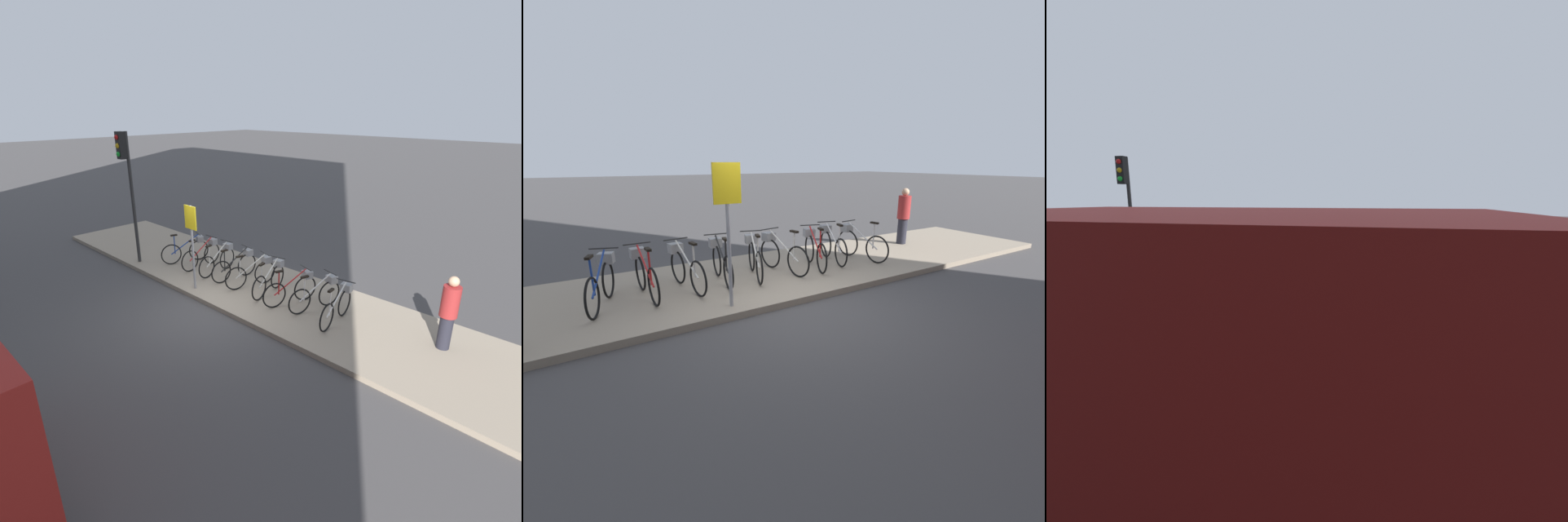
{
  "view_description": "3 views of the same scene",
  "coord_description": "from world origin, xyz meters",
  "views": [
    {
      "loc": [
        7.14,
        -5.69,
        4.67
      ],
      "look_at": [
        0.33,
        1.46,
        0.93
      ],
      "focal_mm": 28.0,
      "sensor_mm": 36.0,
      "label": 1
    },
    {
      "loc": [
        -2.99,
        -4.64,
        2.39
      ],
      "look_at": [
        0.16,
        0.58,
        0.64
      ],
      "focal_mm": 24.0,
      "sensor_mm": 36.0,
      "label": 2
    },
    {
      "loc": [
        3.46,
        -8.26,
        2.87
      ],
      "look_at": [
        1.09,
        1.38,
        1.11
      ],
      "focal_mm": 24.0,
      "sensor_mm": 36.0,
      "label": 3
    }
  ],
  "objects": [
    {
      "name": "parked_bicycle_0",
      "position": [
        -2.76,
        1.41,
        0.54
      ],
      "size": [
        0.63,
        1.46,
        0.94
      ],
      "color": "black",
      "rests_on": "sidewalk"
    },
    {
      "name": "parked_bicycle_5",
      "position": [
        0.64,
        1.5,
        0.54
      ],
      "size": [
        0.46,
        1.51,
        0.94
      ],
      "color": "black",
      "rests_on": "sidewalk"
    },
    {
      "name": "traffic_light",
      "position": [
        -3.89,
        0.24,
        2.92
      ],
      "size": [
        0.24,
        0.4,
        3.92
      ],
      "color": "#2D2D2D",
      "rests_on": "sidewalk"
    },
    {
      "name": "parked_bicycle_8",
      "position": [
        2.76,
        1.41,
        0.54
      ],
      "size": [
        0.46,
        1.52,
        0.94
      ],
      "color": "black",
      "rests_on": "sidewalk"
    },
    {
      "name": "parked_bicycle_4",
      "position": [
        0.02,
        1.51,
        0.54
      ],
      "size": [
        0.58,
        1.48,
        0.94
      ],
      "color": "black",
      "rests_on": "sidewalk"
    },
    {
      "name": "parked_bicycle_7",
      "position": [
        2.08,
        1.6,
        0.54
      ],
      "size": [
        0.56,
        1.48,
        0.94
      ],
      "color": "black",
      "rests_on": "sidewalk"
    },
    {
      "name": "parked_bicycle_2",
      "position": [
        -1.39,
        1.51,
        0.54
      ],
      "size": [
        0.46,
        1.52,
        0.94
      ],
      "color": "black",
      "rests_on": "sidewalk"
    },
    {
      "name": "truck",
      "position": [
        1.78,
        -6.14,
        1.58
      ],
      "size": [
        5.25,
        2.19,
        2.79
      ],
      "color": "black",
      "rests_on": "ground_plane"
    },
    {
      "name": "parked_bicycle_3",
      "position": [
        -0.68,
        1.55,
        0.54
      ],
      "size": [
        0.46,
        1.52,
        0.94
      ],
      "color": "black",
      "rests_on": "sidewalk"
    },
    {
      "name": "parked_bicycle_1",
      "position": [
        -2.09,
        1.48,
        0.54
      ],
      "size": [
        0.46,
        1.53,
        0.94
      ],
      "color": "black",
      "rests_on": "sidewalk"
    },
    {
      "name": "sidewalk",
      "position": [
        0.0,
        1.57,
        0.06
      ],
      "size": [
        16.19,
        3.13,
        0.12
      ],
      "color": "gray",
      "rests_on": "ground_plane"
    },
    {
      "name": "pedestrian",
      "position": [
        4.92,
        1.97,
        0.93
      ],
      "size": [
        0.34,
        0.34,
        1.56
      ],
      "color": "#23232D",
      "rests_on": "sidewalk"
    },
    {
      "name": "ground_plane",
      "position": [
        0.0,
        0.0,
        0.0
      ],
      "size": [
        120.0,
        120.0,
        0.0
      ],
      "primitive_type": "plane",
      "color": "#423F3F"
    },
    {
      "name": "parked_bicycle_6",
      "position": [
        1.46,
        1.43,
        0.54
      ],
      "size": [
        0.62,
        1.46,
        0.94
      ],
      "color": "black",
      "rests_on": "sidewalk"
    },
    {
      "name": "sign_post",
      "position": [
        -1.0,
        0.29,
        1.66
      ],
      "size": [
        0.44,
        0.07,
        2.25
      ],
      "color": "#99999E",
      "rests_on": "sidewalk"
    }
  ]
}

